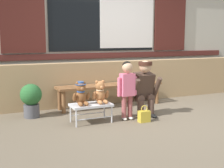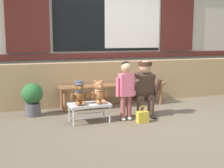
# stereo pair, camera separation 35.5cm
# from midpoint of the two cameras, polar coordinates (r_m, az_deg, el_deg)

# --- Properties ---
(ground_plane) EXTENTS (60.00, 60.00, 0.00)m
(ground_plane) POSITION_cam_midpoint_polar(r_m,az_deg,el_deg) (4.99, 8.71, -6.69)
(ground_plane) COLOR brown
(brick_low_wall) EXTENTS (6.88, 0.25, 0.85)m
(brick_low_wall) POSITION_cam_midpoint_polar(r_m,az_deg,el_deg) (6.16, 2.39, 0.40)
(brick_low_wall) COLOR tan
(brick_low_wall) RESTS_ON ground
(shop_facade) EXTENTS (7.02, 0.26, 3.42)m
(shop_facade) POSITION_cam_midpoint_polar(r_m,az_deg,el_deg) (6.59, 0.73, 12.26)
(shop_facade) COLOR #B7B2A3
(shop_facade) RESTS_ON ground
(wooden_bench_long) EXTENTS (2.10, 0.40, 0.44)m
(wooden_bench_long) POSITION_cam_midpoint_polar(r_m,az_deg,el_deg) (5.76, 1.95, -0.71)
(wooden_bench_long) COLOR brown
(wooden_bench_long) RESTS_ON ground
(small_display_bench) EXTENTS (0.64, 0.36, 0.30)m
(small_display_bench) POSITION_cam_midpoint_polar(r_m,az_deg,el_deg) (4.71, -2.22, -4.16)
(small_display_bench) COLOR silver
(small_display_bench) RESTS_ON ground
(teddy_bear_with_hat) EXTENTS (0.28, 0.27, 0.36)m
(teddy_bear_with_hat) POSITION_cam_midpoint_polar(r_m,az_deg,el_deg) (4.63, -4.12, -1.81)
(teddy_bear_with_hat) COLOR brown
(teddy_bear_with_hat) RESTS_ON small_display_bench
(teddy_bear_plain) EXTENTS (0.28, 0.26, 0.36)m
(teddy_bear_plain) POSITION_cam_midpoint_polar(r_m,az_deg,el_deg) (4.73, -0.39, -1.68)
(teddy_bear_plain) COLOR #A86B3D
(teddy_bear_plain) RESTS_ON small_display_bench
(child_standing) EXTENTS (0.35, 0.18, 0.96)m
(child_standing) POSITION_cam_midpoint_polar(r_m,az_deg,el_deg) (4.79, 4.84, -0.02)
(child_standing) COLOR #994C4C
(child_standing) RESTS_ON ground
(adult_crouching) EXTENTS (0.50, 0.49, 0.95)m
(adult_crouching) POSITION_cam_midpoint_polar(r_m,az_deg,el_deg) (5.05, 8.17, -0.90)
(adult_crouching) COLOR brown
(adult_crouching) RESTS_ON ground
(handbag_on_ground) EXTENTS (0.18, 0.11, 0.27)m
(handbag_on_ground) POSITION_cam_midpoint_polar(r_m,az_deg,el_deg) (4.77, 7.99, -6.21)
(handbag_on_ground) COLOR gold
(handbag_on_ground) RESTS_ON ground
(potted_plant) EXTENTS (0.36, 0.36, 0.57)m
(potted_plant) POSITION_cam_midpoint_polar(r_m,az_deg,el_deg) (5.21, -13.10, -2.52)
(potted_plant) COLOR #4C4C51
(potted_plant) RESTS_ON ground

